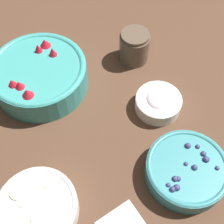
# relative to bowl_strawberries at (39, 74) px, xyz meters

# --- Properties ---
(ground_plane) EXTENTS (4.00, 4.00, 0.00)m
(ground_plane) POSITION_rel_bowl_strawberries_xyz_m (-0.19, -0.10, -0.05)
(ground_plane) COLOR #4C3323
(bowl_strawberries) EXTENTS (0.25, 0.25, 0.10)m
(bowl_strawberries) POSITION_rel_bowl_strawberries_xyz_m (0.00, 0.00, 0.00)
(bowl_strawberries) COLOR teal
(bowl_strawberries) RESTS_ON ground_plane
(bowl_blueberries) EXTENTS (0.18, 0.18, 0.06)m
(bowl_blueberries) POSITION_rel_bowl_strawberries_xyz_m (-0.36, -0.27, -0.02)
(bowl_blueberries) COLOR teal
(bowl_blueberries) RESTS_ON ground_plane
(bowl_bananas) EXTENTS (0.17, 0.17, 0.05)m
(bowl_bananas) POSITION_rel_bowl_strawberries_xyz_m (-0.34, 0.07, -0.02)
(bowl_bananas) COLOR silver
(bowl_bananas) RESTS_ON ground_plane
(bowl_cream) EXTENTS (0.12, 0.12, 0.05)m
(bowl_cream) POSITION_rel_bowl_strawberries_xyz_m (-0.16, -0.27, -0.02)
(bowl_cream) COLOR white
(bowl_cream) RESTS_ON ground_plane
(jar_chocolate) EXTENTS (0.08, 0.08, 0.09)m
(jar_chocolate) POSITION_rel_bowl_strawberries_xyz_m (0.02, -0.27, -0.00)
(jar_chocolate) COLOR brown
(jar_chocolate) RESTS_ON ground_plane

